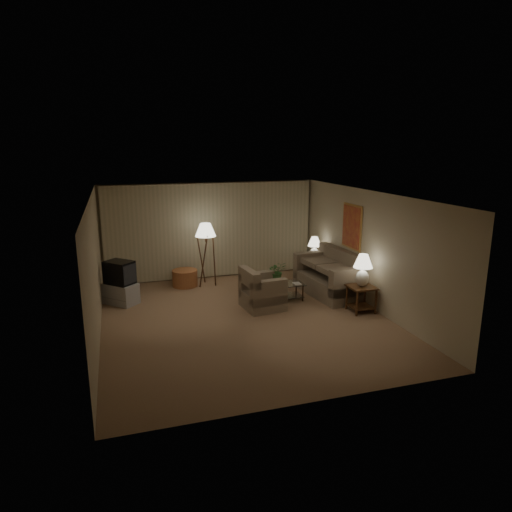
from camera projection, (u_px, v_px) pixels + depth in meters
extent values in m
plane|color=brown|center=(245.00, 319.00, 9.98)|extent=(7.00, 7.00, 0.00)
cube|color=#BFAE92|center=(211.00, 230.00, 12.90)|extent=(6.00, 0.04, 2.70)
cube|color=#BFAE92|center=(95.00, 270.00, 8.79)|extent=(0.04, 7.00, 2.70)
cube|color=#BFAE92|center=(369.00, 249.00, 10.52)|extent=(0.04, 7.00, 2.70)
cube|color=white|center=(244.00, 195.00, 9.33)|extent=(6.00, 7.00, 0.04)
cube|color=beige|center=(211.00, 231.00, 12.83)|extent=(5.85, 0.12, 2.65)
cube|color=#CA9246|center=(352.00, 227.00, 11.16)|extent=(0.03, 0.90, 1.10)
cube|color=maroon|center=(351.00, 227.00, 11.15)|extent=(0.02, 0.80, 1.00)
cube|color=gray|center=(329.00, 285.00, 11.56)|extent=(2.19, 1.38, 0.47)
cube|color=gray|center=(263.00, 300.00, 10.59)|extent=(1.08, 1.04, 0.40)
cube|color=#3A1B10|center=(362.00, 287.00, 10.27)|extent=(0.57, 0.57, 0.04)
cube|color=#3A1B10|center=(361.00, 306.00, 10.38)|extent=(0.49, 0.49, 0.02)
cylinder|color=#3A1B10|center=(357.00, 304.00, 10.06)|extent=(0.05, 0.05, 0.56)
cylinder|color=#3A1B10|center=(347.00, 297.00, 10.50)|extent=(0.05, 0.05, 0.56)
cylinder|color=#3A1B10|center=(376.00, 302.00, 10.19)|extent=(0.05, 0.05, 0.56)
cylinder|color=#3A1B10|center=(365.00, 296.00, 10.63)|extent=(0.05, 0.05, 0.56)
cube|color=#3A1B10|center=(314.00, 260.00, 12.68)|extent=(0.54, 0.45, 0.04)
cube|color=#3A1B10|center=(313.00, 276.00, 12.79)|extent=(0.46, 0.39, 0.02)
cylinder|color=#3A1B10|center=(309.00, 273.00, 12.53)|extent=(0.05, 0.05, 0.56)
cylinder|color=#3A1B10|center=(304.00, 269.00, 12.86)|extent=(0.05, 0.05, 0.56)
cylinder|color=#3A1B10|center=(324.00, 271.00, 12.65)|extent=(0.05, 0.05, 0.56)
cylinder|color=#3A1B10|center=(318.00, 268.00, 12.98)|extent=(0.05, 0.05, 0.56)
ellipsoid|color=white|center=(362.00, 278.00, 10.22)|extent=(0.30, 0.30, 0.38)
cylinder|color=white|center=(363.00, 268.00, 10.17)|extent=(0.03, 0.03, 0.09)
cone|color=white|center=(363.00, 261.00, 10.13)|extent=(0.43, 0.43, 0.30)
ellipsoid|color=white|center=(314.00, 254.00, 12.64)|extent=(0.26, 0.26, 0.32)
cylinder|color=white|center=(314.00, 247.00, 12.59)|extent=(0.03, 0.03, 0.07)
cone|color=white|center=(315.00, 241.00, 12.56)|extent=(0.37, 0.37, 0.26)
cube|color=silver|center=(283.00, 284.00, 11.06)|extent=(1.03, 0.56, 0.02)
cube|color=silver|center=(282.00, 296.00, 11.13)|extent=(0.96, 0.49, 0.01)
cylinder|color=#3C2818|center=(268.00, 297.00, 10.79)|extent=(0.04, 0.04, 0.40)
cylinder|color=#3C2818|center=(262.00, 291.00, 11.18)|extent=(0.04, 0.04, 0.40)
cylinder|color=#3C2818|center=(303.00, 293.00, 11.04)|extent=(0.04, 0.04, 0.40)
cylinder|color=#3C2818|center=(296.00, 288.00, 11.43)|extent=(0.04, 0.04, 0.40)
cube|color=#979799|center=(121.00, 294.00, 10.87)|extent=(1.25, 1.25, 0.50)
cube|color=black|center=(119.00, 272.00, 10.74)|extent=(1.09, 1.09, 0.55)
cylinder|color=#3A1B10|center=(206.00, 237.00, 12.04)|extent=(0.04, 0.04, 0.25)
cone|color=white|center=(205.00, 230.00, 12.00)|extent=(0.55, 0.55, 0.34)
cylinder|color=#AB663A|center=(185.00, 278.00, 12.23)|extent=(0.75, 0.75, 0.45)
imported|color=white|center=(277.00, 282.00, 11.00)|extent=(0.15, 0.15, 0.15)
imported|color=#3C7232|center=(277.00, 269.00, 10.92)|extent=(0.44, 0.38, 0.47)
imported|color=olive|center=(294.00, 284.00, 11.04)|extent=(0.17, 0.23, 0.02)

